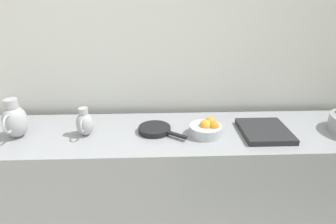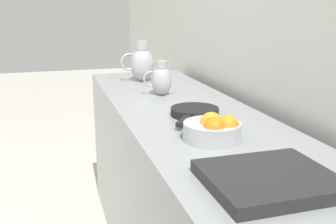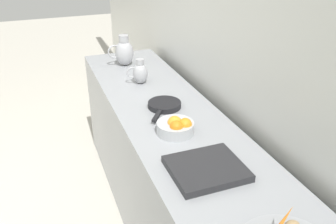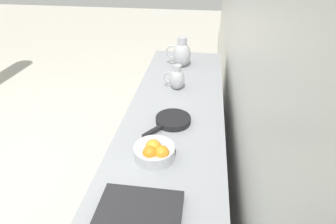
# 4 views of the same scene
# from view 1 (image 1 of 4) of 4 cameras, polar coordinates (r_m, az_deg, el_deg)

# --- Properties ---
(tile_wall_left) EXTENTS (0.10, 7.73, 3.00)m
(tile_wall_left) POSITION_cam_1_polar(r_m,az_deg,el_deg) (2.19, 15.07, 15.28)
(tile_wall_left) COLOR silver
(tile_wall_left) RESTS_ON ground_plane
(prep_counter) EXTENTS (0.62, 2.75, 0.92)m
(prep_counter) POSITION_cam_1_polar(r_m,az_deg,el_deg) (2.12, 1.86, -15.12)
(prep_counter) COLOR gray
(prep_counter) RESTS_ON ground_plane
(orange_bowl) EXTENTS (0.21, 0.21, 0.10)m
(orange_bowl) POSITION_cam_1_polar(r_m,az_deg,el_deg) (1.82, 7.84, -3.33)
(orange_bowl) COLOR #ADAFB5
(orange_bowl) RESTS_ON prep_counter
(metal_pitcher_tall) EXTENTS (0.21, 0.15, 0.25)m
(metal_pitcher_tall) POSITION_cam_1_polar(r_m,az_deg,el_deg) (1.99, -28.60, -1.49)
(metal_pitcher_tall) COLOR #A3A3A8
(metal_pitcher_tall) RESTS_ON prep_counter
(metal_pitcher_short) EXTENTS (0.16, 0.11, 0.19)m
(metal_pitcher_short) POSITION_cam_1_polar(r_m,az_deg,el_deg) (1.86, -16.49, -2.17)
(metal_pitcher_short) COLOR #A3A3A8
(metal_pitcher_short) RESTS_ON prep_counter
(counter_sink_basin) EXTENTS (0.34, 0.30, 0.04)m
(counter_sink_basin) POSITION_cam_1_polar(r_m,az_deg,el_deg) (1.94, 18.93, -3.65)
(counter_sink_basin) COLOR #232326
(counter_sink_basin) RESTS_ON prep_counter
(skillet_on_counter) EXTENTS (0.26, 0.31, 0.03)m
(skillet_on_counter) POSITION_cam_1_polar(r_m,az_deg,el_deg) (1.85, -2.61, -3.54)
(skillet_on_counter) COLOR black
(skillet_on_counter) RESTS_ON prep_counter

